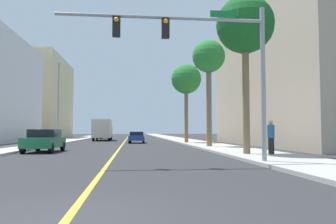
% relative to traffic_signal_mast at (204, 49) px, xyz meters
% --- Properties ---
extents(ground, '(192.00, 192.00, 0.00)m').
position_rel_traffic_signal_mast_xyz_m(ground, '(-4.00, 33.99, -4.82)').
color(ground, '#2D2D30').
extents(sidewalk_left, '(3.77, 168.00, 0.15)m').
position_rel_traffic_signal_mast_xyz_m(sidewalk_left, '(-12.04, 33.99, -4.75)').
color(sidewalk_left, beige).
rests_on(sidewalk_left, ground).
extents(sidewalk_right, '(3.77, 168.00, 0.15)m').
position_rel_traffic_signal_mast_xyz_m(sidewalk_right, '(4.05, 33.99, -4.75)').
color(sidewalk_right, '#B2ADA3').
rests_on(sidewalk_right, ground).
extents(lane_marking_center, '(0.16, 144.00, 0.01)m').
position_rel_traffic_signal_mast_xyz_m(lane_marking_center, '(-4.00, 33.99, -4.82)').
color(lane_marking_center, yellow).
rests_on(lane_marking_center, ground).
extents(building_left_far, '(14.29, 19.63, 15.12)m').
position_rel_traffic_signal_mast_xyz_m(building_left_far, '(-23.27, 51.20, 2.74)').
color(building_left_far, beige).
rests_on(building_left_far, ground).
extents(building_right_near, '(14.97, 24.22, 13.71)m').
position_rel_traffic_signal_mast_xyz_m(building_right_near, '(15.62, 17.09, 2.03)').
color(building_right_near, tan).
rests_on(building_right_near, ground).
extents(traffic_signal_mast, '(8.75, 0.36, 6.56)m').
position_rel_traffic_signal_mast_xyz_m(traffic_signal_mast, '(0.00, 0.00, 0.00)').
color(traffic_signal_mast, gray).
rests_on(traffic_signal_mast, sidewalk_right).
extents(street_lamp, '(0.56, 0.28, 8.50)m').
position_rel_traffic_signal_mast_xyz_m(street_lamp, '(-10.65, 21.53, 0.00)').
color(street_lamp, gray).
rests_on(street_lamp, sidewalk_left).
extents(palm_near, '(3.24, 3.24, 8.85)m').
position_rel_traffic_signal_mast_xyz_m(palm_near, '(3.31, 4.24, 2.45)').
color(palm_near, brown).
rests_on(palm_near, sidewalk_right).
extents(palm_mid, '(2.72, 2.72, 8.80)m').
position_rel_traffic_signal_mast_xyz_m(palm_mid, '(3.28, 13.03, 2.53)').
color(palm_mid, brown).
rests_on(palm_mid, sidewalk_right).
extents(palm_far, '(3.28, 3.28, 8.57)m').
position_rel_traffic_signal_mast_xyz_m(palm_far, '(2.84, 21.82, 2.15)').
color(palm_far, brown).
rests_on(palm_far, sidewalk_right).
extents(car_black, '(1.88, 4.02, 1.38)m').
position_rel_traffic_signal_mast_xyz_m(car_black, '(-7.60, 43.71, -4.10)').
color(car_black, black).
rests_on(car_black, ground).
extents(car_green, '(2.02, 4.13, 1.50)m').
position_rel_traffic_signal_mast_xyz_m(car_green, '(-8.79, 9.24, -4.04)').
color(car_green, '#196638').
rests_on(car_green, ground).
extents(car_blue, '(1.89, 3.88, 1.30)m').
position_rel_traffic_signal_mast_xyz_m(car_blue, '(-2.48, 24.28, -4.13)').
color(car_blue, '#1E389E').
rests_on(car_blue, ground).
extents(delivery_truck, '(2.52, 7.81, 2.95)m').
position_rel_traffic_signal_mast_xyz_m(delivery_truck, '(-7.21, 34.04, -3.24)').
color(delivery_truck, red).
rests_on(delivery_truck, ground).
extents(pedestrian, '(0.38, 0.38, 1.83)m').
position_rel_traffic_signal_mast_xyz_m(pedestrian, '(4.54, 3.84, -3.75)').
color(pedestrian, black).
rests_on(pedestrian, sidewalk_right).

